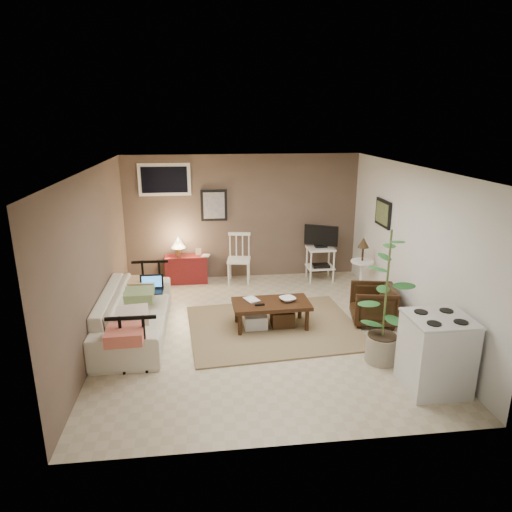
{
  "coord_description": "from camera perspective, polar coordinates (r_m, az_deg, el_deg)",
  "views": [
    {
      "loc": [
        -0.76,
        -6.13,
        3.04
      ],
      "look_at": [
        0.0,
        0.35,
        1.06
      ],
      "focal_mm": 32.0,
      "sensor_mm": 36.0,
      "label": 1
    }
  ],
  "objects": [
    {
      "name": "art_back",
      "position": [
        8.76,
        -5.28,
        6.32
      ],
      "size": [
        0.5,
        0.03,
        0.6
      ],
      "primitive_type": "cube",
      "color": "black"
    },
    {
      "name": "tv_stand",
      "position": [
        8.88,
        8.08,
        0.57
      ],
      "size": [
        0.6,
        0.42,
        1.09
      ],
      "color": "white",
      "rests_on": "floor"
    },
    {
      "name": "bowl",
      "position": [
        6.85,
        3.98,
        -4.73
      ],
      "size": [
        0.23,
        0.13,
        0.23
      ],
      "primitive_type": "imported",
      "rotation": [
        0.0,
        0.0,
        0.36
      ],
      "color": "#341E0E",
      "rests_on": "coffee_table"
    },
    {
      "name": "floor",
      "position": [
        6.89,
        0.31,
        -9.33
      ],
      "size": [
        5.0,
        5.0,
        0.0
      ],
      "primitive_type": "plane",
      "color": "#C1B293",
      "rests_on": "ground"
    },
    {
      "name": "coffee_table",
      "position": [
        6.89,
        1.84,
        -7.09
      ],
      "size": [
        1.17,
        0.63,
        0.44
      ],
      "color": "#341E0E",
      "rests_on": "floor"
    },
    {
      "name": "art_right",
      "position": [
        7.93,
        15.6,
        5.18
      ],
      "size": [
        0.03,
        0.6,
        0.45
      ],
      "primitive_type": "cube",
      "color": "black"
    },
    {
      "name": "laptop",
      "position": [
        7.15,
        -12.92,
        -3.73
      ],
      "size": [
        0.35,
        0.26,
        0.24
      ],
      "color": "black",
      "rests_on": "sofa"
    },
    {
      "name": "sofa_end_rails",
      "position": [
        6.86,
        -13.87,
        -6.42
      ],
      "size": [
        0.62,
        2.29,
        0.77
      ],
      "primitive_type": null,
      "color": "black",
      "rests_on": "floor"
    },
    {
      "name": "stove",
      "position": [
        5.74,
        21.57,
        -11.21
      ],
      "size": [
        0.7,
        0.65,
        0.91
      ],
      "color": "silver",
      "rests_on": "floor"
    },
    {
      "name": "book_console",
      "position": [
        8.69,
        -6.82,
        0.63
      ],
      "size": [
        0.15,
        0.05,
        0.2
      ],
      "primitive_type": "imported",
      "rotation": [
        0.0,
        0.0,
        -0.21
      ],
      "color": "#341E0E",
      "rests_on": "red_console"
    },
    {
      "name": "sofa_pillows",
      "position": [
        6.57,
        -14.9,
        -6.01
      ],
      "size": [
        0.44,
        2.18,
        0.15
      ],
      "primitive_type": null,
      "color": "beige",
      "rests_on": "sofa"
    },
    {
      "name": "sofa",
      "position": [
        6.86,
        -15.0,
        -5.95
      ],
      "size": [
        0.67,
        2.29,
        0.9
      ],
      "primitive_type": "imported",
      "rotation": [
        0.0,
        0.0,
        1.57
      ],
      "color": "beige",
      "rests_on": "floor"
    },
    {
      "name": "potted_plant",
      "position": [
        5.92,
        15.96,
        -4.47
      ],
      "size": [
        0.45,
        0.45,
        1.79
      ],
      "color": "tan",
      "rests_on": "floor"
    },
    {
      "name": "book_table",
      "position": [
        6.82,
        -1.22,
        -4.73
      ],
      "size": [
        0.17,
        0.09,
        0.24
      ],
      "primitive_type": "imported",
      "rotation": [
        0.0,
        0.0,
        0.4
      ],
      "color": "#341E0E",
      "rests_on": "coffee_table"
    },
    {
      "name": "rug",
      "position": [
        6.98,
        2.21,
        -8.85
      ],
      "size": [
        2.65,
        2.19,
        0.02
      ],
      "primitive_type": "cube",
      "rotation": [
        0.0,
        0.0,
        0.08
      ],
      "color": "#897050",
      "rests_on": "floor"
    },
    {
      "name": "side_table",
      "position": [
        8.21,
        13.14,
        -0.47
      ],
      "size": [
        0.4,
        0.4,
        1.06
      ],
      "color": "white",
      "rests_on": "floor"
    },
    {
      "name": "red_console",
      "position": [
        8.84,
        -8.77,
        -1.29
      ],
      "size": [
        0.79,
        0.35,
        0.92
      ],
      "color": "maroon",
      "rests_on": "floor"
    },
    {
      "name": "window",
      "position": [
        8.7,
        -11.38,
        9.34
      ],
      "size": [
        0.96,
        0.03,
        0.6
      ],
      "primitive_type": "cube",
      "color": "white"
    },
    {
      "name": "spindle_chair",
      "position": [
        8.71,
        -2.15,
        -0.5
      ],
      "size": [
        0.49,
        0.49,
        0.94
      ],
      "color": "white",
      "rests_on": "floor"
    },
    {
      "name": "armchair",
      "position": [
        7.24,
        14.44,
        -5.69
      ],
      "size": [
        0.71,
        0.74,
        0.66
      ],
      "primitive_type": "imported",
      "rotation": [
        0.0,
        0.0,
        -1.77
      ],
      "color": "black",
      "rests_on": "floor"
    }
  ]
}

